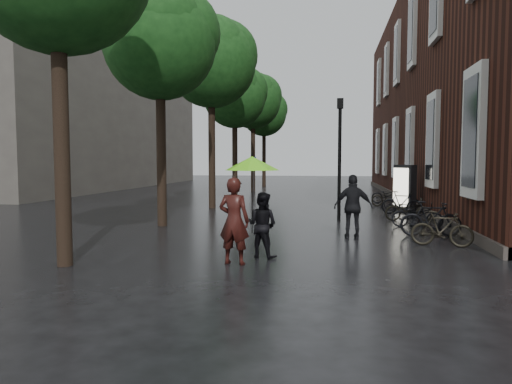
% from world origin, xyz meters
% --- Properties ---
extents(ground, '(120.00, 120.00, 0.00)m').
position_xyz_m(ground, '(0.00, 0.00, 0.00)').
color(ground, black).
extents(brick_building, '(10.20, 33.20, 12.00)m').
position_xyz_m(brick_building, '(10.47, 19.46, 5.99)').
color(brick_building, '#38160F').
rests_on(brick_building, ground).
extents(bg_building, '(16.00, 30.00, 14.00)m').
position_xyz_m(bg_building, '(-22.00, 28.00, 7.00)').
color(bg_building, '#47423D').
rests_on(bg_building, ground).
extents(street_trees, '(4.33, 34.03, 8.91)m').
position_xyz_m(street_trees, '(-3.99, 15.91, 6.34)').
color(street_trees, black).
rests_on(street_trees, ground).
extents(person_burgundy, '(0.75, 0.55, 1.88)m').
position_xyz_m(person_burgundy, '(-0.47, 1.72, 0.94)').
color(person_burgundy, black).
rests_on(person_burgundy, ground).
extents(person_black, '(0.89, 0.79, 1.51)m').
position_xyz_m(person_black, '(0.03, 2.48, 0.75)').
color(person_black, black).
rests_on(person_black, ground).
extents(lime_umbrella, '(1.22, 1.22, 1.79)m').
position_xyz_m(lime_umbrella, '(-0.16, 2.19, 2.17)').
color(lime_umbrella, black).
rests_on(lime_umbrella, ground).
extents(pedestrian_walking, '(1.09, 0.49, 1.84)m').
position_xyz_m(pedestrian_walking, '(2.22, 5.41, 0.92)').
color(pedestrian_walking, black).
rests_on(pedestrian_walking, ground).
extents(parked_bicycles, '(2.04, 12.93, 1.05)m').
position_xyz_m(parked_bicycles, '(4.51, 10.71, 0.45)').
color(parked_bicycles, black).
rests_on(parked_bicycles, ground).
extents(ad_lightbox, '(0.31, 1.36, 2.05)m').
position_xyz_m(ad_lightbox, '(4.76, 12.72, 1.03)').
color(ad_lightbox, black).
rests_on(ad_lightbox, ground).
extents(lamp_post, '(0.23, 0.23, 4.52)m').
position_xyz_m(lamp_post, '(1.91, 9.41, 2.74)').
color(lamp_post, black).
rests_on(lamp_post, ground).
extents(cycle_sign, '(0.13, 0.45, 2.46)m').
position_xyz_m(cycle_sign, '(-2.69, 17.95, 1.63)').
color(cycle_sign, '#262628').
rests_on(cycle_sign, ground).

